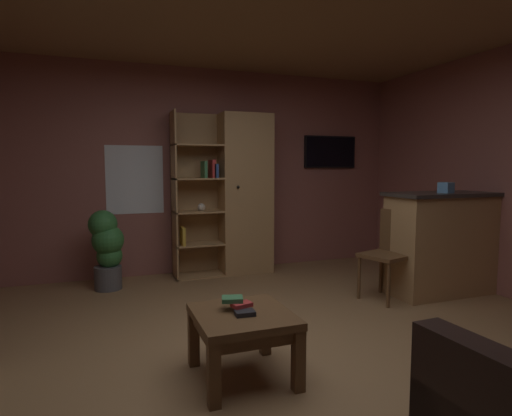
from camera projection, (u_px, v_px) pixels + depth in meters
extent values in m
cube|color=olive|center=(276.00, 363.00, 2.98)|extent=(5.69, 5.53, 0.02)
cube|color=#8E544C|center=(192.00, 171.00, 5.47)|extent=(5.81, 0.06, 2.61)
cube|color=white|center=(135.00, 180.00, 5.20)|extent=(0.68, 0.01, 0.84)
cube|color=#A87F51|center=(245.00, 194.00, 5.45)|extent=(0.65, 0.38, 2.03)
cube|color=#A87F51|center=(195.00, 194.00, 5.40)|extent=(0.60, 0.02, 2.03)
cube|color=#A87F51|center=(174.00, 196.00, 5.14)|extent=(0.02, 0.38, 2.03)
sphere|color=black|center=(238.00, 187.00, 5.19)|extent=(0.04, 0.04, 0.04)
cube|color=#A87F51|center=(199.00, 275.00, 5.33)|extent=(0.60, 0.38, 0.02)
cube|color=#A87F51|center=(198.00, 244.00, 5.29)|extent=(0.60, 0.38, 0.02)
cube|color=#A87F51|center=(198.00, 211.00, 5.25)|extent=(0.60, 0.38, 0.02)
cube|color=#A87F51|center=(197.00, 179.00, 5.22)|extent=(0.60, 0.38, 0.02)
cube|color=#A87F51|center=(197.00, 145.00, 5.18)|extent=(0.60, 0.38, 0.02)
cube|color=#B22D2D|center=(212.00, 169.00, 5.21)|extent=(0.04, 0.23, 0.22)
cube|color=#2D4C8C|center=(214.00, 171.00, 5.22)|extent=(0.05, 0.23, 0.17)
cube|color=gold|center=(183.00, 236.00, 5.16)|extent=(0.04, 0.23, 0.22)
cube|color=#387247|center=(204.00, 170.00, 5.18)|extent=(0.03, 0.23, 0.20)
sphere|color=beige|center=(201.00, 207.00, 5.27)|extent=(0.10, 0.10, 0.10)
cube|color=#A87F51|center=(448.00, 244.00, 4.58)|extent=(1.31, 0.51, 1.06)
cube|color=#2D2826|center=(450.00, 194.00, 4.53)|extent=(1.37, 0.57, 0.04)
cube|color=#598CBF|center=(446.00, 188.00, 4.39)|extent=(0.14, 0.14, 0.11)
cube|color=brown|center=(243.00, 316.00, 2.72)|extent=(0.61, 0.63, 0.05)
cube|color=brown|center=(243.00, 326.00, 2.73)|extent=(0.55, 0.57, 0.08)
cube|color=brown|center=(214.00, 375.00, 2.39)|extent=(0.07, 0.07, 0.38)
cube|color=brown|center=(298.00, 361.00, 2.57)|extent=(0.07, 0.07, 0.38)
cube|color=brown|center=(194.00, 338.00, 2.91)|extent=(0.07, 0.07, 0.38)
cube|color=brown|center=(265.00, 328.00, 3.09)|extent=(0.07, 0.07, 0.38)
cube|color=black|center=(245.00, 313.00, 2.66)|extent=(0.13, 0.10, 0.03)
cube|color=#B22D2D|center=(242.00, 305.00, 2.74)|extent=(0.14, 0.11, 0.03)
cube|color=#387247|center=(232.00, 299.00, 2.76)|extent=(0.16, 0.14, 0.03)
cube|color=brown|center=(385.00, 256.00, 4.33)|extent=(0.52, 0.52, 0.04)
cube|color=brown|center=(397.00, 231.00, 4.42)|extent=(0.15, 0.39, 0.44)
cylinder|color=brown|center=(359.00, 277.00, 4.38)|extent=(0.04, 0.04, 0.46)
cylinder|color=brown|center=(388.00, 285.00, 4.10)|extent=(0.04, 0.04, 0.46)
cylinder|color=brown|center=(381.00, 272.00, 4.60)|extent=(0.04, 0.04, 0.46)
cylinder|color=brown|center=(410.00, 279.00, 4.31)|extent=(0.04, 0.04, 0.46)
cylinder|color=#4C4C51|center=(108.00, 278.00, 4.74)|extent=(0.30, 0.30, 0.26)
sphere|color=#2D6B33|center=(110.00, 256.00, 4.74)|extent=(0.28, 0.28, 0.28)
sphere|color=#2D6B33|center=(108.00, 240.00, 4.71)|extent=(0.35, 0.35, 0.35)
sphere|color=#2D6B33|center=(103.00, 224.00, 4.69)|extent=(0.31, 0.31, 0.31)
cube|color=black|center=(330.00, 152.00, 6.07)|extent=(0.80, 0.05, 0.45)
cube|color=black|center=(331.00, 152.00, 6.04)|extent=(0.76, 0.01, 0.41)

